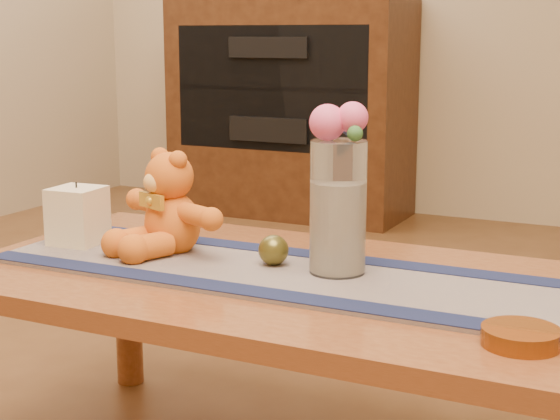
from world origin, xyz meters
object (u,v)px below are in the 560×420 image
at_px(teddy_bear, 172,203).
at_px(bronze_ball, 273,250).
at_px(pillar_candle, 78,216).
at_px(amber_dish, 521,337).
at_px(glass_vase, 338,208).

bearing_deg(teddy_bear, bronze_ball, 19.60).
bearing_deg(bronze_ball, pillar_candle, -176.71).
height_order(pillar_candle, amber_dish, pillar_candle).
xyz_separation_m(pillar_candle, bronze_ball, (0.47, 0.03, -0.03)).
relative_size(teddy_bear, bronze_ball, 4.95).
bearing_deg(bronze_ball, teddy_bear, 176.72).
bearing_deg(pillar_candle, amber_dish, -10.94).
bearing_deg(glass_vase, amber_dish, -29.99).
xyz_separation_m(teddy_bear, bronze_ball, (0.25, -0.01, -0.07)).
xyz_separation_m(teddy_bear, glass_vase, (0.39, -0.01, 0.03)).
relative_size(pillar_candle, bronze_ball, 2.04).
bearing_deg(pillar_candle, bronze_ball, 3.29).
height_order(teddy_bear, bronze_ball, teddy_bear).
xyz_separation_m(pillar_candle, glass_vase, (0.61, 0.03, 0.07)).
relative_size(teddy_bear, amber_dish, 2.53).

